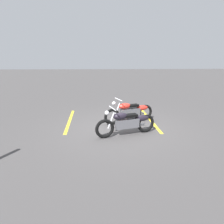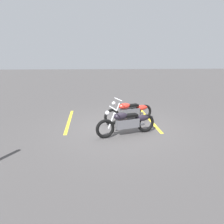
{
  "view_description": "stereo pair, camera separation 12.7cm",
  "coord_description": "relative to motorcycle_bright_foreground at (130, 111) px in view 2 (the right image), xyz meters",
  "views": [
    {
      "loc": [
        0.63,
        7.57,
        2.8
      ],
      "look_at": [
        0.34,
        0.0,
        0.65
      ],
      "focal_mm": 33.56,
      "sensor_mm": 36.0,
      "label": 1
    },
    {
      "loc": [
        0.76,
        7.56,
        2.8
      ],
      "look_at": [
        0.34,
        0.0,
        0.65
      ],
      "focal_mm": 33.56,
      "sensor_mm": 36.0,
      "label": 2
    }
  ],
  "objects": [
    {
      "name": "motorcycle_bright_foreground",
      "position": [
        0.0,
        0.0,
        0.0
      ],
      "size": [
        2.11,
        0.95,
        1.04
      ],
      "rotation": [
        0.0,
        0.0,
        0.38
      ],
      "color": "black",
      "rests_on": "ground"
    },
    {
      "name": "ground_plane",
      "position": [
        0.45,
        0.72,
        -0.46
      ],
      "size": [
        60.0,
        60.0,
        0.0
      ],
      "primitive_type": "plane",
      "color": "#474444"
    },
    {
      "name": "parking_stripe_mid",
      "position": [
        2.57,
        -0.27,
        -0.46
      ],
      "size": [
        0.27,
        3.2,
        0.01
      ],
      "primitive_type": "cube",
      "rotation": [
        0.0,
        0.0,
        1.62
      ],
      "color": "yellow",
      "rests_on": "ground"
    },
    {
      "name": "parking_stripe_near",
      "position": [
        -0.9,
        -0.21,
        -0.46
      ],
      "size": [
        0.27,
        3.2,
        0.01
      ],
      "primitive_type": "cube",
      "rotation": [
        0.0,
        0.0,
        1.62
      ],
      "color": "yellow",
      "rests_on": "ground"
    },
    {
      "name": "motorcycle_dark_foreground",
      "position": [
        0.28,
        1.4,
        0.0
      ],
      "size": [
        2.15,
        0.88,
        1.04
      ],
      "rotation": [
        0.0,
        0.0,
        0.32
      ],
      "color": "black",
      "rests_on": "ground"
    }
  ]
}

